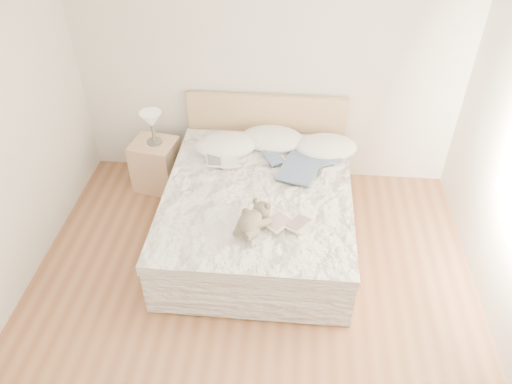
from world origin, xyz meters
TOP-DOWN VIEW (x-y plane):
  - floor at (0.00, 0.00)m, footprint 4.00×4.50m
  - wall_back at (0.00, 2.25)m, footprint 4.00×0.02m
  - bed at (0.00, 1.19)m, footprint 1.72×2.14m
  - nightstand at (-1.18, 1.85)m, footprint 0.51×0.47m
  - table_lamp at (-1.17, 1.87)m, footprint 0.25×0.25m
  - pillow_left at (-0.38, 1.76)m, footprint 0.70×0.56m
  - pillow_middle at (0.08, 1.92)m, footprint 0.70×0.53m
  - pillow_right at (0.63, 1.82)m, footprint 0.67×0.50m
  - blouse at (0.38, 1.44)m, footprint 0.69×0.71m
  - photo_book at (-0.38, 1.49)m, footprint 0.38×0.30m
  - childrens_book at (0.30, 0.65)m, footprint 0.41×0.39m
  - teddy_bear at (-0.02, 0.54)m, footprint 0.37×0.42m

SIDE VIEW (x-z plane):
  - floor at x=0.00m, z-range 0.00..0.00m
  - nightstand at x=-1.18m, z-range 0.00..0.56m
  - bed at x=0.00m, z-range -0.19..0.81m
  - blouse at x=0.38m, z-range 0.62..0.64m
  - photo_book at x=-0.38m, z-range 0.62..0.64m
  - childrens_book at x=0.30m, z-range 0.62..0.64m
  - pillow_left at x=-0.38m, z-range 0.55..0.73m
  - pillow_middle at x=0.08m, z-range 0.54..0.74m
  - pillow_right at x=0.63m, z-range 0.55..0.73m
  - teddy_bear at x=-0.02m, z-range 0.56..0.74m
  - table_lamp at x=-1.17m, z-range 0.64..1.00m
  - wall_back at x=0.00m, z-range 0.00..2.70m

